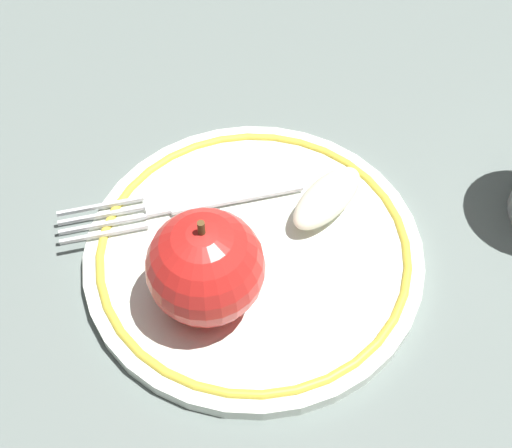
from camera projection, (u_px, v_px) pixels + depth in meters
ground_plane at (254, 259)px, 0.48m from camera, size 2.00×2.00×0.00m
plate at (256, 247)px, 0.48m from camera, size 0.23×0.23×0.01m
apple_red_whole at (205, 267)px, 0.42m from camera, size 0.07×0.07×0.08m
apple_slice_front at (327, 198)px, 0.48m from camera, size 0.07×0.07×0.02m
fork at (189, 204)px, 0.49m from camera, size 0.17×0.05×0.00m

